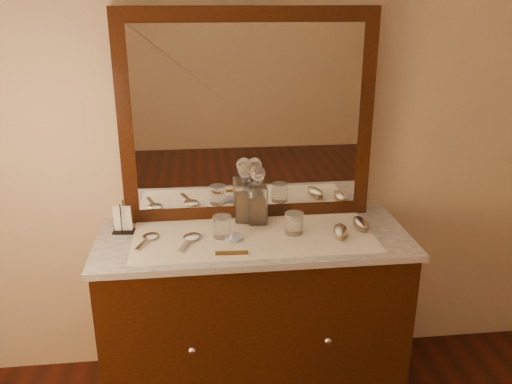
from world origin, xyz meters
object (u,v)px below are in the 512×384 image
at_px(comb, 232,253).
at_px(decanter_right, 258,201).
at_px(brush_near, 340,232).
at_px(pin_dish, 234,238).
at_px(hand_mirror_outer, 149,238).
at_px(brush_far, 361,224).
at_px(hand_mirror_inner, 190,239).
at_px(napkin_rack, 123,220).
at_px(decanter_left, 245,199).
at_px(mirror_frame, 248,117).
at_px(dresser_cabinet, 254,317).

distance_m(comb, decanter_right, 0.37).
distance_m(comb, brush_near, 0.52).
relative_size(pin_dish, hand_mirror_outer, 0.44).
relative_size(decanter_right, brush_far, 1.97).
bearing_deg(brush_near, comb, -166.28).
bearing_deg(hand_mirror_outer, hand_mirror_inner, -9.11).
bearing_deg(brush_far, comb, -162.14).
relative_size(pin_dish, comb, 0.61).
bearing_deg(hand_mirror_inner, decanter_right, 26.90).
height_order(comb, hand_mirror_inner, hand_mirror_inner).
height_order(decanter_right, brush_near, decanter_right).
height_order(napkin_rack, decanter_left, decanter_left).
relative_size(pin_dish, napkin_rack, 0.57).
height_order(mirror_frame, napkin_rack, mirror_frame).
height_order(decanter_left, decanter_right, decanter_left).
relative_size(mirror_frame, hand_mirror_inner, 5.76).
relative_size(brush_near, hand_mirror_outer, 0.81).
distance_m(dresser_cabinet, brush_far, 0.69).
bearing_deg(dresser_cabinet, brush_near, -8.58).
xyz_separation_m(dresser_cabinet, decanter_left, (-0.02, 0.17, 0.56)).
bearing_deg(hand_mirror_outer, mirror_frame, 26.97).
relative_size(comb, hand_mirror_outer, 0.72).
xyz_separation_m(mirror_frame, decanter_left, (-0.02, -0.08, -0.38)).
xyz_separation_m(pin_dish, brush_near, (0.49, -0.02, 0.01)).
bearing_deg(brush_near, hand_mirror_inner, 177.28).
height_order(decanter_left, hand_mirror_outer, decanter_left).
height_order(mirror_frame, hand_mirror_outer, mirror_frame).
bearing_deg(decanter_right, napkin_rack, -177.22).
relative_size(dresser_cabinet, decanter_right, 4.86).
height_order(mirror_frame, decanter_right, mirror_frame).
bearing_deg(brush_near, pin_dish, 177.51).
relative_size(hand_mirror_outer, hand_mirror_inner, 0.93).
height_order(brush_far, hand_mirror_outer, brush_far).
height_order(decanter_right, hand_mirror_outer, decanter_right).
xyz_separation_m(napkin_rack, brush_far, (1.11, -0.09, -0.04)).
height_order(decanter_left, brush_near, decanter_left).
bearing_deg(dresser_cabinet, decanter_left, 96.74).
distance_m(mirror_frame, decanter_left, 0.39).
distance_m(comb, brush_far, 0.66).
distance_m(pin_dish, decanter_right, 0.24).
bearing_deg(mirror_frame, comb, -104.95).
distance_m(pin_dish, napkin_rack, 0.53).
height_order(comb, brush_near, brush_near).
bearing_deg(decanter_left, decanter_right, -29.02).
xyz_separation_m(pin_dish, hand_mirror_inner, (-0.20, 0.01, 0.00)).
height_order(decanter_right, brush_far, decanter_right).
distance_m(napkin_rack, decanter_left, 0.59).
xyz_separation_m(dresser_cabinet, brush_far, (0.52, 0.02, 0.46)).
relative_size(napkin_rack, hand_mirror_inner, 0.72).
distance_m(napkin_rack, brush_near, 1.01).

